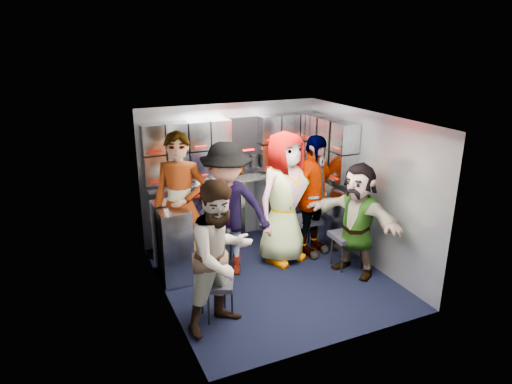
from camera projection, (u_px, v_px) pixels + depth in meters
name	position (u px, v px, depth m)	size (l,w,h in m)	color
floor	(273.00, 277.00, 6.03)	(3.00, 3.00, 0.00)	black
wall_back	(231.00, 172.00, 6.99)	(2.80, 0.04, 2.10)	#999FA7
wall_left	(164.00, 220.00, 5.15)	(0.04, 3.00, 2.10)	#999FA7
wall_right	(366.00, 188.00, 6.23)	(0.04, 3.00, 2.10)	#999FA7
ceiling	(276.00, 119.00, 5.36)	(2.80, 3.00, 0.02)	silver
cart_bank_back	(237.00, 210.00, 6.99)	(2.68, 0.38, 0.99)	gray
cart_bank_left	(172.00, 242.00, 5.90)	(0.38, 0.76, 0.99)	gray
counter	(236.00, 178.00, 6.82)	(2.68, 0.42, 0.03)	silver
locker_bank_back	(234.00, 146.00, 6.72)	(2.68, 0.28, 0.82)	gray
locker_bank_right	(331.00, 147.00, 6.64)	(0.28, 1.00, 0.82)	gray
right_cabinet	(331.00, 213.00, 6.87)	(0.28, 1.20, 1.00)	gray
coffee_niche	(244.00, 145.00, 6.85)	(0.46, 0.16, 0.84)	black
red_latch_strip	(242.00, 190.00, 6.69)	(2.60, 0.02, 0.03)	#9E0B03
jump_seat_near_left	(216.00, 286.00, 5.07)	(0.48, 0.47, 0.44)	black
jump_seat_mid_left	(223.00, 237.00, 6.19)	(0.55, 0.54, 0.50)	black
jump_seat_center	(278.00, 228.00, 6.55)	(0.49, 0.48, 0.46)	black
jump_seat_mid_right	(305.00, 222.00, 6.74)	(0.41, 0.39, 0.48)	black
jump_seat_near_right	(347.00, 238.00, 6.19)	(0.43, 0.41, 0.48)	black
attendant_standing	(181.00, 207.00, 5.81)	(0.70, 0.46, 1.92)	black
attendant_arc_a	(221.00, 256.00, 4.77)	(0.81, 0.63, 1.67)	black
attendant_arc_b	(227.00, 210.00, 5.89)	(1.16, 0.66, 1.79)	black
attendant_arc_c	(284.00, 198.00, 6.23)	(0.91, 0.59, 1.85)	black
attendant_arc_d	(313.00, 196.00, 6.44)	(1.03, 0.43, 1.76)	black
attendant_arc_e	(357.00, 220.00, 5.93)	(1.41, 0.45, 1.52)	black
bottle_left	(169.00, 177.00, 6.33)	(0.06, 0.06, 0.27)	white
bottle_mid	(214.00, 174.00, 6.59)	(0.06, 0.06, 0.22)	white
bottle_right	(271.00, 166.00, 6.94)	(0.06, 0.06, 0.24)	white
cup_left	(197.00, 180.00, 6.51)	(0.08, 0.08, 0.09)	tan
cup_right	(303.00, 167.00, 7.17)	(0.08, 0.08, 0.09)	tan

